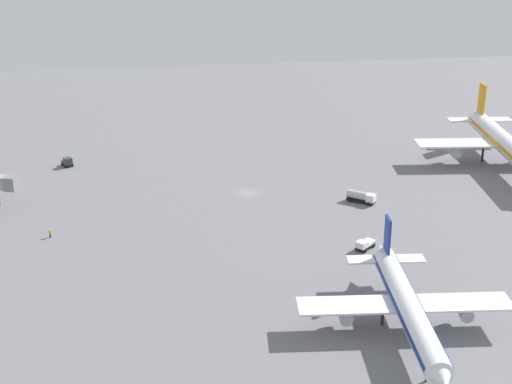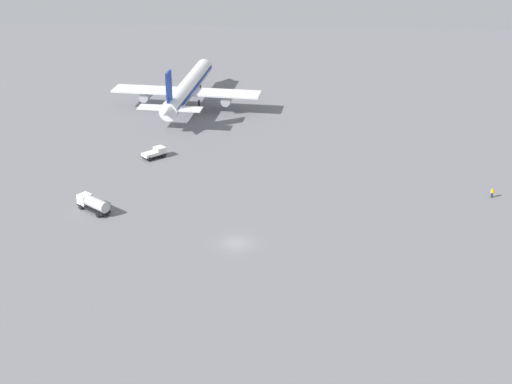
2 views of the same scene
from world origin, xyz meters
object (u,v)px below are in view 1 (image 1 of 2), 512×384
object	(u,v)px
airplane_taxiing	(407,306)
ground_crew_worker	(50,234)
fuel_truck	(361,197)
pushback_tractor	(365,244)
airplane_at_gate	(504,143)
baggage_tug	(67,162)

from	to	relation	value
airplane_taxiing	ground_crew_worker	distance (m)	72.26
fuel_truck	pushback_tractor	distance (m)	23.78
airplane_at_gate	ground_crew_worker	distance (m)	110.65
airplane_at_gate	baggage_tug	distance (m)	108.45
airplane_at_gate	airplane_taxiing	bearing A→B (deg)	-28.26
airplane_taxiing	baggage_tug	world-z (taller)	airplane_taxiing
baggage_tug	ground_crew_worker	size ratio (longest dim) A/B	2.21
airplane_taxiing	pushback_tractor	size ratio (longest dim) A/B	9.13
airplane_taxiing	pushback_tractor	distance (m)	29.80
airplane_taxiing	fuel_truck	distance (m)	53.26
baggage_tug	ground_crew_worker	distance (m)	43.06
airplane_at_gate	fuel_truck	world-z (taller)	airplane_at_gate
baggage_tug	pushback_tractor	bearing A→B (deg)	23.18
airplane_taxiing	baggage_tug	xyz separation A→B (m)	(-86.68, -57.75, -3.42)
fuel_truck	ground_crew_worker	bearing A→B (deg)	-134.58
airplane_at_gate	pushback_tractor	distance (m)	63.43
ground_crew_worker	fuel_truck	bearing A→B (deg)	129.55
airplane_at_gate	fuel_truck	size ratio (longest dim) A/B	8.71
airplane_taxiing	fuel_truck	xyz separation A→B (m)	(-52.56, 7.94, -3.19)
airplane_taxiing	ground_crew_worker	size ratio (longest dim) A/B	24.77
baggage_tug	ground_crew_worker	bearing A→B (deg)	-22.77
airplane_taxiing	pushback_tractor	bearing A→B (deg)	-178.61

